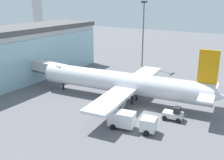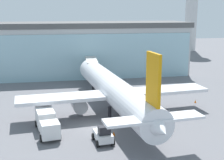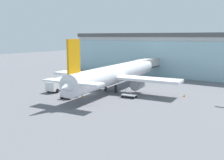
% 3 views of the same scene
% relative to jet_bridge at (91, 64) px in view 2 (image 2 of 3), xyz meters
% --- Properties ---
extents(ground, '(240.00, 240.00, 0.00)m').
position_rel_jet_bridge_xyz_m(ground, '(-2.59, -25.29, -4.12)').
color(ground, slate).
extents(terminal_building, '(54.53, 13.36, 12.61)m').
position_rel_jet_bridge_xyz_m(terminal_building, '(-2.59, 9.87, 2.18)').
color(terminal_building, '#B6B6B6').
rests_on(terminal_building, ground).
extents(jet_bridge, '(2.94, 11.74, 5.50)m').
position_rel_jet_bridge_xyz_m(jet_bridge, '(0.00, 0.00, 0.00)').
color(jet_bridge, beige).
rests_on(jet_bridge, ground).
extents(airplane, '(29.30, 37.51, 11.23)m').
position_rel_jet_bridge_xyz_m(airplane, '(1.12, -19.74, -0.57)').
color(airplane, silver).
rests_on(airplane, ground).
extents(catering_truck, '(3.45, 7.56, 2.65)m').
position_rel_jet_bridge_xyz_m(catering_truck, '(-8.90, -26.24, -2.66)').
color(catering_truck, silver).
rests_on(catering_truck, ground).
extents(baggage_cart, '(2.97, 1.92, 1.50)m').
position_rel_jet_bridge_xyz_m(baggage_cart, '(7.14, -24.13, -3.62)').
color(baggage_cart, gray).
rests_on(baggage_cart, ground).
extents(pushback_tug, '(2.45, 3.37, 2.30)m').
position_rel_jet_bridge_xyz_m(pushback_tug, '(-2.24, -30.80, -3.15)').
color(pushback_tug, silver).
rests_on(pushback_tug, ground).
extents(safety_cone_nose, '(0.36, 0.36, 0.55)m').
position_rel_jet_bridge_xyz_m(safety_cone_nose, '(-0.58, -28.89, -3.85)').
color(safety_cone_nose, orange).
rests_on(safety_cone_nose, ground).
extents(safety_cone_wingtip, '(0.36, 0.36, 0.55)m').
position_rel_jet_bridge_xyz_m(safety_cone_wingtip, '(15.75, -17.58, -3.85)').
color(safety_cone_wingtip, orange).
rests_on(safety_cone_wingtip, ground).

